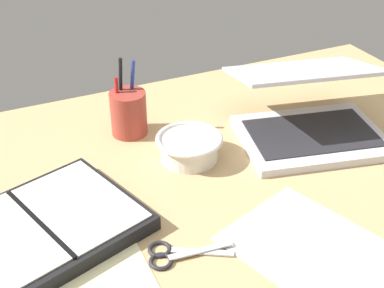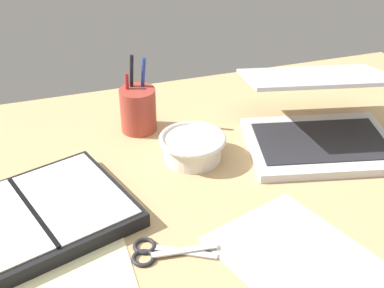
% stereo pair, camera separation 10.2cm
% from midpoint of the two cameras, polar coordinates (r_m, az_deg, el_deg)
% --- Properties ---
extents(desk_top, '(1.40, 1.00, 0.02)m').
position_cam_midpoint_polar(desk_top, '(1.01, 5.70, -6.01)').
color(desk_top, tan).
rests_on(desk_top, ground).
extents(laptop, '(0.36, 0.37, 0.16)m').
position_cam_midpoint_polar(laptop, '(1.17, 15.83, 2.36)').
color(laptop, silver).
rests_on(laptop, desk_top).
extents(bowl, '(0.14, 0.14, 0.05)m').
position_cam_midpoint_polar(bowl, '(1.08, 2.73, -0.34)').
color(bowl, silver).
rests_on(bowl, desk_top).
extents(pen_cup, '(0.08, 0.08, 0.17)m').
position_cam_midpoint_polar(pen_cup, '(1.18, -3.33, 3.66)').
color(pen_cup, '#9E382D').
rests_on(pen_cup, desk_top).
extents(planner, '(0.38, 0.33, 0.03)m').
position_cam_midpoint_polar(planner, '(0.95, -13.63, -7.73)').
color(planner, black).
rests_on(planner, desk_top).
extents(scissors, '(0.14, 0.08, 0.01)m').
position_cam_midpoint_polar(scissors, '(0.88, -0.63, -11.55)').
color(scissors, '#B7B7BC').
rests_on(scissors, desk_top).
extents(paper_sheet_front, '(0.29, 0.33, 0.00)m').
position_cam_midpoint_polar(paper_sheet_front, '(0.90, 14.84, -12.01)').
color(paper_sheet_front, white).
rests_on(paper_sheet_front, desk_top).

